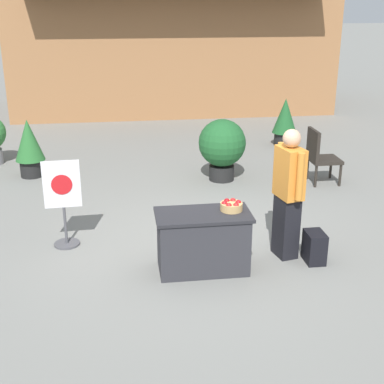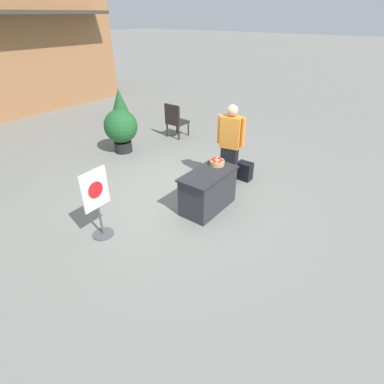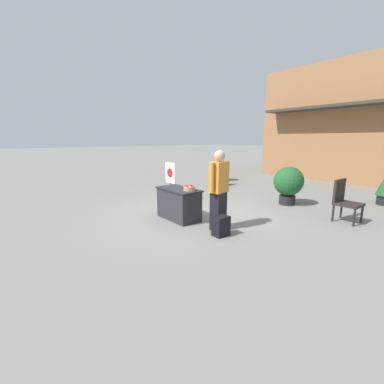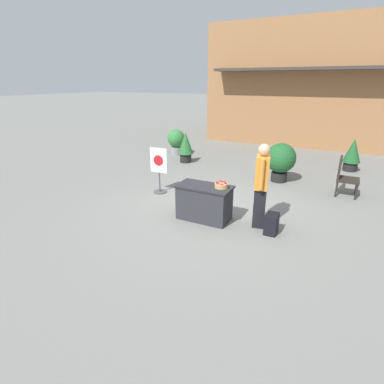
# 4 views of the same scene
# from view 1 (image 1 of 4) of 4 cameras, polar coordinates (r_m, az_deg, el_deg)

# --- Properties ---
(ground_plane) EXTENTS (120.00, 120.00, 0.00)m
(ground_plane) POSITION_cam_1_polar(r_m,az_deg,el_deg) (7.64, 0.84, -5.73)
(ground_plane) COLOR slate
(storefront_building) EXTENTS (9.31, 4.98, 5.45)m
(storefront_building) POSITION_cam_1_polar(r_m,az_deg,el_deg) (17.06, -2.36, 18.18)
(storefront_building) COLOR #9E6B42
(storefront_building) RESTS_ON ground_plane
(display_table) EXTENTS (1.20, 0.63, 0.78)m
(display_table) POSITION_cam_1_polar(r_m,az_deg,el_deg) (6.85, 1.17, -5.29)
(display_table) COLOR #2D2D33
(display_table) RESTS_ON ground_plane
(apple_basket) EXTENTS (0.28, 0.28, 0.13)m
(apple_basket) POSITION_cam_1_polar(r_m,az_deg,el_deg) (6.78, 4.21, -1.46)
(apple_basket) COLOR tan
(apple_basket) RESTS_ON display_table
(person_visitor) EXTENTS (0.34, 0.60, 1.76)m
(person_visitor) POSITION_cam_1_polar(r_m,az_deg,el_deg) (7.13, 10.23, -0.11)
(person_visitor) COLOR black
(person_visitor) RESTS_ON ground_plane
(backpack) EXTENTS (0.24, 0.34, 0.42)m
(backpack) POSITION_cam_1_polar(r_m,az_deg,el_deg) (7.30, 12.93, -5.75)
(backpack) COLOR black
(backpack) RESTS_ON ground_plane
(poster_board) EXTENTS (0.51, 0.36, 1.25)m
(poster_board) POSITION_cam_1_polar(r_m,az_deg,el_deg) (7.61, -13.56, -1.04)
(poster_board) COLOR #4C4C51
(poster_board) RESTS_ON ground_plane
(patio_chair) EXTENTS (0.55, 0.55, 1.03)m
(patio_chair) POSITION_cam_1_polar(r_m,az_deg,el_deg) (10.26, 13.43, 3.95)
(patio_chair) COLOR #28231E
(patio_chair) RESTS_ON ground_plane
(potted_plant_far_right) EXTENTS (0.57, 0.57, 1.11)m
(potted_plant_far_right) POSITION_cam_1_polar(r_m,az_deg,el_deg) (12.78, 9.87, 7.56)
(potted_plant_far_right) COLOR black
(potted_plant_far_right) RESTS_ON ground_plane
(potted_plant_near_left) EXTENTS (0.57, 0.57, 1.13)m
(potted_plant_near_left) POSITION_cam_1_polar(r_m,az_deg,el_deg) (10.81, -16.99, 4.77)
(potted_plant_near_left) COLOR black
(potted_plant_near_left) RESTS_ON ground_plane
(potted_plant_far_left) EXTENTS (0.90, 0.90, 1.18)m
(potted_plant_far_left) POSITION_cam_1_polar(r_m,az_deg,el_deg) (10.14, 3.23, 4.98)
(potted_plant_far_left) COLOR black
(potted_plant_far_left) RESTS_ON ground_plane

